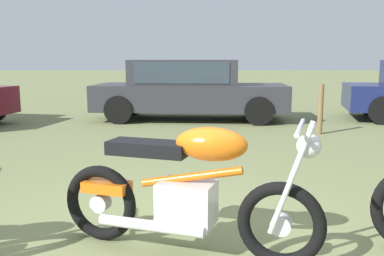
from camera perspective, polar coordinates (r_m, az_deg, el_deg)
ground_plane at (r=3.30m, az=-1.94°, el=-15.95°), size 120.00×120.00×0.00m
motorcycle_orange at (r=3.03m, az=-0.62°, el=-8.52°), size 1.92×0.93×1.02m
car_charcoal at (r=9.96m, az=-0.59°, el=5.73°), size 4.65×2.10×1.43m
fence_post_wooden at (r=8.36m, az=17.28°, el=2.48°), size 0.10×0.10×0.97m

